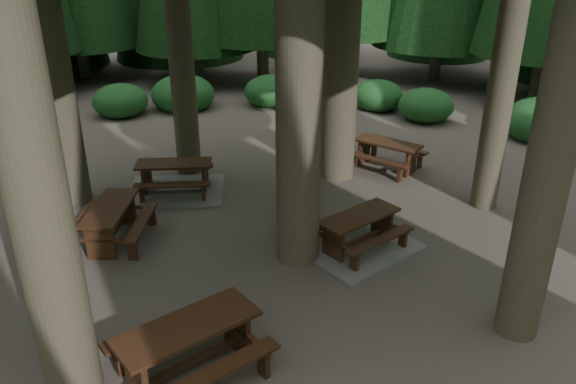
{
  "coord_description": "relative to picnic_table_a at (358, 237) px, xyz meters",
  "views": [
    {
      "loc": [
        -0.57,
        -9.35,
        5.86
      ],
      "look_at": [
        0.69,
        0.9,
        1.1
      ],
      "focal_mm": 35.0,
      "sensor_mm": 36.0,
      "label": 1
    }
  ],
  "objects": [
    {
      "name": "picnic_table_a",
      "position": [
        0.0,
        0.0,
        0.0
      ],
      "size": [
        2.88,
        2.76,
        0.76
      ],
      "rotation": [
        0.0,
        0.0,
        0.56
      ],
      "color": "gray",
      "rests_on": "ground"
    },
    {
      "name": "picnic_table_c",
      "position": [
        -3.86,
        3.24,
        0.01
      ],
      "size": [
        2.42,
        2.04,
        0.79
      ],
      "rotation": [
        0.0,
        0.0,
        -0.05
      ],
      "color": "gray",
      "rests_on": "ground"
    },
    {
      "name": "picnic_table_e",
      "position": [
        -3.26,
        -3.26,
        0.33
      ],
      "size": [
        2.6,
        2.46,
        0.88
      ],
      "rotation": [
        0.0,
        0.0,
        0.55
      ],
      "color": "#381B11",
      "rests_on": "ground"
    },
    {
      "name": "picnic_table_b",
      "position": [
        -5.01,
        0.91,
        0.28
      ],
      "size": [
        1.75,
        2.05,
        0.8
      ],
      "rotation": [
        0.0,
        0.0,
        1.42
      ],
      "color": "#381B11",
      "rests_on": "ground"
    },
    {
      "name": "picnic_table_d",
      "position": [
        1.78,
        4.1,
        0.26
      ],
      "size": [
        2.28,
        2.27,
        0.77
      ],
      "rotation": [
        0.0,
        0.0,
        -0.77
      ],
      "color": "#381B11",
      "rests_on": "ground"
    },
    {
      "name": "ground",
      "position": [
        -2.07,
        -0.39,
        -0.26
      ],
      "size": [
        80.0,
        80.0,
        0.0
      ],
      "primitive_type": "plane",
      "color": "#4E453F",
      "rests_on": "ground"
    },
    {
      "name": "shrub_ring",
      "position": [
        -1.37,
        0.36,
        0.14
      ],
      "size": [
        23.86,
        24.64,
        1.49
      ],
      "color": "#1D5526",
      "rests_on": "ground"
    }
  ]
}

